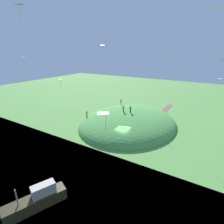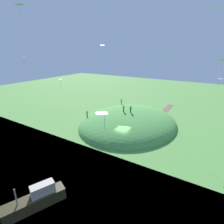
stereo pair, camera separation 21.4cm
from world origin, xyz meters
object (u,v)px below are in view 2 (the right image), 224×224
(kite_8, at_px, (144,55))
(kite_13, at_px, (102,114))
(kite_5, at_px, (60,81))
(kite_12, at_px, (220,79))
(boat_on_lake, at_px, (36,200))
(kite_1, at_px, (214,8))
(kite_3, at_px, (20,5))
(kite_7, at_px, (102,46))
(kite_10, at_px, (24,58))
(person_walking_path, at_px, (131,108))
(kite_4, at_px, (109,7))
(kite_11, at_px, (163,57))
(person_on_hilltop, at_px, (124,108))
(person_watching_kites, at_px, (87,113))
(kite_9, at_px, (44,10))
(person_near_shore, at_px, (121,101))
(kite_2, at_px, (222,61))

(kite_8, relative_size, kite_13, 1.22)
(kite_5, height_order, kite_12, kite_5)
(boat_on_lake, relative_size, kite_1, 4.10)
(kite_3, height_order, kite_8, kite_3)
(kite_3, height_order, kite_7, kite_3)
(boat_on_lake, xyz_separation_m, kite_10, (10.89, 15.03, 14.62))
(person_walking_path, distance_m, kite_4, 21.11)
(kite_11, bearing_deg, kite_10, 139.90)
(kite_1, height_order, kite_3, kite_1)
(kite_5, distance_m, kite_10, 7.29)
(boat_on_lake, relative_size, kite_3, 3.33)
(person_on_hilltop, relative_size, kite_1, 0.95)
(person_watching_kites, xyz_separation_m, kite_3, (-15.86, -3.32, 19.84))
(person_walking_path, xyz_separation_m, kite_5, (-11.38, 10.00, 7.13))
(kite_5, bearing_deg, kite_10, 142.57)
(person_watching_kites, bearing_deg, kite_9, 78.96)
(kite_7, xyz_separation_m, kite_13, (-14.56, -9.89, -6.06))
(person_near_shore, bearing_deg, kite_9, 132.76)
(boat_on_lake, relative_size, person_on_hilltop, 4.29)
(kite_5, height_order, kite_11, kite_11)
(kite_2, relative_size, kite_3, 0.56)
(person_walking_path, bearing_deg, kite_3, 60.33)
(kite_2, xyz_separation_m, kite_4, (1.66, 16.66, 7.59))
(kite_5, xyz_separation_m, kite_9, (-1.59, 0.65, 11.98))
(boat_on_lake, distance_m, kite_7, 24.58)
(person_near_shore, height_order, kite_10, kite_10)
(person_watching_kites, bearing_deg, kite_13, 127.99)
(kite_1, relative_size, kite_11, 0.71)
(kite_13, bearing_deg, kite_9, 60.96)
(kite_11, bearing_deg, kite_13, -173.23)
(kite_2, height_order, kite_5, kite_2)
(person_on_hilltop, xyz_separation_m, kite_3, (-19.67, 4.75, 18.17))
(kite_7, relative_size, kite_9, 0.90)
(person_walking_path, relative_size, kite_11, 0.70)
(kite_7, bearing_deg, kite_13, -145.80)
(person_watching_kites, relative_size, kite_4, 1.22)
(person_walking_path, xyz_separation_m, kite_9, (-12.97, 10.66, 19.12))
(kite_7, bearing_deg, kite_9, 113.68)
(boat_on_lake, height_order, kite_5, kite_5)
(person_near_shore, distance_m, kite_13, 35.55)
(kite_5, bearing_deg, kite_4, -75.46)
(kite_4, xyz_separation_m, kite_8, (9.82, -2.28, -7.35))
(kite_2, bearing_deg, kite_12, -0.50)
(kite_4, height_order, kite_8, kite_4)
(kite_7, bearing_deg, person_walking_path, -9.71)
(kite_10, bearing_deg, kite_8, -42.68)
(person_near_shore, bearing_deg, kite_10, 127.53)
(person_on_hilltop, xyz_separation_m, kite_10, (-15.63, 11.88, 11.58))
(person_walking_path, distance_m, kite_3, 27.77)
(person_walking_path, distance_m, kite_5, 16.75)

